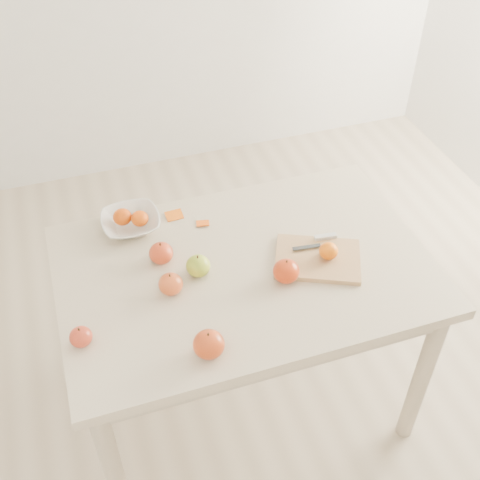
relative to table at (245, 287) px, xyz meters
name	(u,v)px	position (x,y,z in m)	size (l,w,h in m)	color
ground	(244,397)	(0.00, 0.00, -0.65)	(3.50, 3.50, 0.00)	#C6B293
table	(245,287)	(0.00, 0.00, 0.00)	(1.20, 0.80, 0.75)	beige
cutting_board	(318,259)	(0.23, -0.05, 0.11)	(0.27, 0.20, 0.02)	tan
board_tangerine	(328,251)	(0.26, -0.06, 0.14)	(0.06, 0.06, 0.05)	orange
fruit_bowl	(131,223)	(-0.31, 0.30, 0.12)	(0.20, 0.20, 0.05)	white
bowl_tangerine_near	(122,217)	(-0.34, 0.31, 0.15)	(0.06, 0.06, 0.06)	#C95507
bowl_tangerine_far	(140,218)	(-0.28, 0.29, 0.15)	(0.06, 0.06, 0.05)	#D95007
orange_peel_a	(174,216)	(-0.16, 0.31, 0.10)	(0.06, 0.04, 0.00)	orange
orange_peel_b	(203,224)	(-0.07, 0.24, 0.10)	(0.04, 0.04, 0.00)	#E0580F
paring_knife	(322,238)	(0.28, 0.02, 0.12)	(0.17, 0.05, 0.01)	silver
apple_green	(198,266)	(-0.15, 0.01, 0.13)	(0.08, 0.08, 0.07)	olive
apple_red_c	(209,344)	(-0.21, -0.30, 0.14)	(0.09, 0.09, 0.08)	maroon
apple_red_b	(171,284)	(-0.25, -0.04, 0.13)	(0.08, 0.08, 0.07)	#A2231C
apple_red_e	(286,271)	(0.10, -0.10, 0.14)	(0.08, 0.08, 0.08)	#A6070C
apple_red_d	(81,337)	(-0.54, -0.15, 0.13)	(0.07, 0.07, 0.06)	maroon
apple_red_a	(161,253)	(-0.25, 0.11, 0.13)	(0.08, 0.08, 0.07)	maroon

